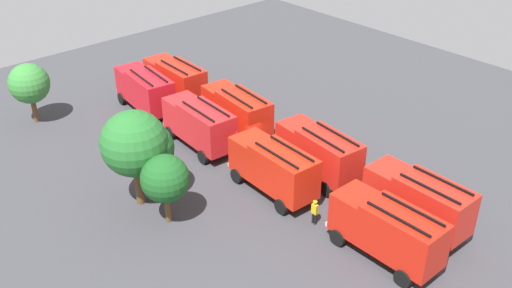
{
  "coord_description": "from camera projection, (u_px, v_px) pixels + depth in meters",
  "views": [
    {
      "loc": [
        -29.08,
        26.05,
        23.71
      ],
      "look_at": [
        0.0,
        0.0,
        1.4
      ],
      "focal_mm": 41.3,
      "sensor_mm": 36.0,
      "label": 1
    }
  ],
  "objects": [
    {
      "name": "fire_truck_7",
      "position": [
        145.0,
        89.0,
        51.92
      ],
      "size": [
        7.43,
        3.41,
        3.88
      ],
      "rotation": [
        0.0,
        0.0,
        -0.11
      ],
      "color": "red",
      "rests_on": "ground"
    },
    {
      "name": "tree_2",
      "position": [
        134.0,
        144.0,
        38.38
      ],
      "size": [
        4.48,
        4.48,
        6.94
      ],
      "color": "brown",
      "rests_on": "ground"
    },
    {
      "name": "traffic_cone_0",
      "position": [
        343.0,
        210.0,
        39.36
      ],
      "size": [
        0.45,
        0.45,
        0.64
      ],
      "primitive_type": "cone",
      "color": "#F2600C",
      "rests_on": "ground"
    },
    {
      "name": "fire_truck_2",
      "position": [
        237.0,
        110.0,
        48.33
      ],
      "size": [
        7.42,
        3.36,
        3.88
      ],
      "rotation": [
        0.0,
        0.0,
        -0.1
      ],
      "color": "red",
      "rests_on": "ground"
    },
    {
      "name": "fire_truck_3",
      "position": [
        175.0,
        79.0,
        53.89
      ],
      "size": [
        7.29,
        2.98,
        3.88
      ],
      "rotation": [
        0.0,
        0.0,
        -0.04
      ],
      "color": "red",
      "rests_on": "ground"
    },
    {
      "name": "fire_truck_6",
      "position": [
        199.0,
        123.0,
        46.33
      ],
      "size": [
        7.34,
        3.13,
        3.88
      ],
      "rotation": [
        0.0,
        0.0,
        -0.06
      ],
      "color": "red",
      "rests_on": "ground"
    },
    {
      "name": "fire_truck_5",
      "position": [
        273.0,
        166.0,
        40.72
      ],
      "size": [
        7.31,
        3.03,
        3.88
      ],
      "rotation": [
        0.0,
        0.0,
        -0.05
      ],
      "color": "red",
      "rests_on": "ground"
    },
    {
      "name": "fire_truck_0",
      "position": [
        418.0,
        199.0,
        37.3
      ],
      "size": [
        7.24,
        2.86,
        3.88
      ],
      "rotation": [
        0.0,
        0.0,
        -0.02
      ],
      "color": "red",
      "rests_on": "ground"
    },
    {
      "name": "firefighter_1",
      "position": [
        264.0,
        114.0,
        50.59
      ],
      "size": [
        0.37,
        0.48,
        1.6
      ],
      "rotation": [
        0.0,
        0.0,
        2.8
      ],
      "color": "black",
      "rests_on": "ground"
    },
    {
      "name": "tree_3",
      "position": [
        29.0,
        84.0,
        49.49
      ],
      "size": [
        3.42,
        3.42,
        5.31
      ],
      "color": "brown",
      "rests_on": "ground"
    },
    {
      "name": "fire_truck_4",
      "position": [
        387.0,
        229.0,
        34.69
      ],
      "size": [
        7.21,
        2.76,
        3.88
      ],
      "rotation": [
        0.0,
        0.0,
        -0.0
      ],
      "color": "red",
      "rests_on": "ground"
    },
    {
      "name": "ground_plane",
      "position": [
        256.0,
        160.0,
        45.66
      ],
      "size": [
        63.44,
        63.44,
        0.0
      ],
      "primitive_type": "plane",
      "color": "#38383D"
    },
    {
      "name": "firefighter_0",
      "position": [
        315.0,
        211.0,
        38.16
      ],
      "size": [
        0.43,
        0.29,
        1.75
      ],
      "rotation": [
        0.0,
        0.0,
        4.74
      ],
      "color": "black",
      "rests_on": "ground"
    },
    {
      "name": "tree_1",
      "position": [
        146.0,
        149.0,
        39.17
      ],
      "size": [
        3.8,
        3.8,
        5.9
      ],
      "color": "brown",
      "rests_on": "ground"
    },
    {
      "name": "fire_truck_1",
      "position": [
        319.0,
        151.0,
        42.57
      ],
      "size": [
        7.41,
        3.35,
        3.88
      ],
      "rotation": [
        0.0,
        0.0,
        -0.1
      ],
      "color": "red",
      "rests_on": "ground"
    },
    {
      "name": "tree_0",
      "position": [
        165.0,
        179.0,
        37.24
      ],
      "size": [
        3.17,
        3.17,
        4.92
      ],
      "color": "brown",
      "rests_on": "ground"
    }
  ]
}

